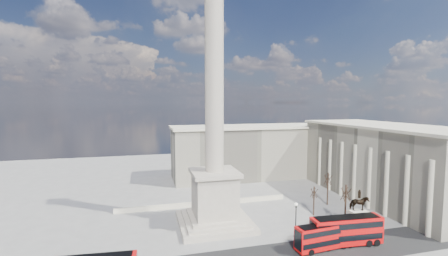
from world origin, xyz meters
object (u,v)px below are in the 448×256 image
Objects in this scene: victorian_lamp at (296,219)px; pedestrian_walking at (359,231)px; red_bus_c at (347,230)px; pedestrian_crossing at (330,229)px; equestrian_statue at (358,219)px; nelsons_column at (214,160)px; red_bus_b at (325,236)px; pedestrian_standing at (378,228)px.

pedestrian_walking is (12.23, -0.87, -3.20)m from victorian_lamp.
pedestrian_crossing is (0.16, 4.77, -1.71)m from red_bus_c.
nelsons_column is at bearing 155.74° from equestrian_statue.
pedestrian_standing is at bearing 7.76° from red_bus_b.
pedestrian_standing is 8.76m from pedestrian_crossing.
nelsons_column is 32.78m from pedestrian_standing.
pedestrian_crossing is (-4.67, 1.63, -2.01)m from equestrian_statue.
red_bus_b is at bearing -43.04° from nelsons_column.
red_bus_b reaches higher than pedestrian_standing.
red_bus_b is 0.85× the size of red_bus_c.
victorian_lamp is (11.99, -10.63, -8.87)m from nelsons_column.
red_bus_b is 9.39m from pedestrian_walking.
pedestrian_crossing reaches higher than pedestrian_walking.
victorian_lamp is 0.83× the size of equestrian_statue.
red_bus_c is 5.07m from pedestrian_crossing.
pedestrian_crossing is at bearing -43.89° from pedestrian_standing.
equestrian_statue is at bearing -1.78° from victorian_lamp.
pedestrian_standing is (8.67, 2.65, -1.63)m from red_bus_c.
victorian_lamp reaches higher than red_bus_c.
equestrian_statue is (12.44, -0.39, -1.15)m from victorian_lamp.
pedestrian_walking is 0.96× the size of pedestrian_crossing.
nelsons_column is at bearing 14.90° from pedestrian_crossing.
pedestrian_walking is (8.84, 2.86, -1.36)m from red_bus_b.
red_bus_b is 5.51× the size of pedestrian_standing.
pedestrian_crossing is at bearing 143.47° from pedestrian_walking.
equestrian_statue is 4.72× the size of pedestrian_crossing.
red_bus_c reaches higher than red_bus_b.
pedestrian_crossing is (19.77, -9.38, -12.04)m from nelsons_column.
equestrian_statue reaches higher than red_bus_c.
pedestrian_crossing is (7.77, 1.25, -3.17)m from victorian_lamp.
pedestrian_standing is (28.27, -11.50, -11.96)m from nelsons_column.
nelsons_column is at bearing 148.18° from red_bus_c.
pedestrian_crossing is at bearing -25.38° from nelsons_column.
victorian_lamp is at bearing 178.22° from equestrian_statue.
nelsons_column is 4.73× the size of red_bus_b.
red_bus_c is at bearing -146.99° from equestrian_statue.
red_bus_b is at bearing -159.68° from equestrian_statue.
equestrian_statue reaches higher than pedestrian_crossing.
pedestrian_crossing is at bearing 43.91° from red_bus_b.
red_bus_b is 5.37m from victorian_lamp.
pedestrian_walking is at bearing -25.40° from nelsons_column.
red_bus_b is 6.24× the size of pedestrian_walking.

